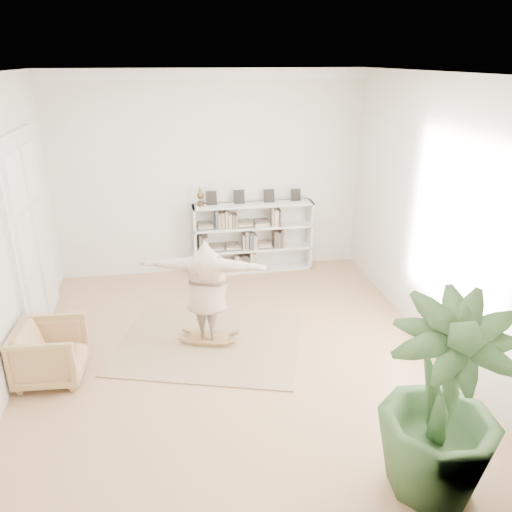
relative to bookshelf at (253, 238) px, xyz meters
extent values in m
plane|color=tan|center=(-0.74, -2.82, -0.64)|extent=(6.00, 6.00, 0.00)
plane|color=silver|center=(-0.74, 0.18, 1.16)|extent=(5.50, 0.00, 5.50)
plane|color=silver|center=(-0.74, -5.82, 1.16)|extent=(5.50, 0.00, 5.50)
plane|color=silver|center=(2.01, -2.82, 1.16)|extent=(0.00, 6.00, 6.00)
plane|color=white|center=(-0.74, -2.82, 2.96)|extent=(6.00, 6.00, 0.00)
cube|color=white|center=(-0.74, 0.12, 2.87)|extent=(5.50, 0.12, 0.18)
cube|color=white|center=(-3.45, -1.52, 0.76)|extent=(0.08, 1.78, 2.92)
cube|color=silver|center=(-3.43, -1.92, 0.76)|extent=(0.06, 0.78, 2.80)
cube|color=silver|center=(-3.43, -1.12, 0.76)|extent=(0.06, 0.78, 2.80)
cube|color=silver|center=(-1.07, -0.01, 0.01)|extent=(0.04, 0.35, 1.30)
cube|color=silver|center=(1.09, -0.01, 0.01)|extent=(0.04, 0.35, 1.30)
cube|color=silver|center=(0.01, 0.14, 0.01)|extent=(2.20, 0.04, 1.30)
cube|color=silver|center=(0.01, -0.01, -0.62)|extent=(2.20, 0.35, 0.04)
cube|color=silver|center=(0.01, -0.01, -0.21)|extent=(2.20, 0.35, 0.04)
cube|color=silver|center=(0.01, -0.01, 0.22)|extent=(2.20, 0.35, 0.04)
cube|color=silver|center=(0.01, -0.01, 0.64)|extent=(2.20, 0.35, 0.04)
cube|color=black|center=(-0.74, 0.04, 0.78)|extent=(0.18, 0.07, 0.24)
cube|color=black|center=(-0.24, 0.04, 0.78)|extent=(0.18, 0.07, 0.24)
cube|color=black|center=(0.31, 0.04, 0.78)|extent=(0.18, 0.07, 0.24)
cube|color=black|center=(0.81, 0.04, 0.78)|extent=(0.18, 0.07, 0.24)
imported|color=tan|center=(-3.04, -2.97, -0.27)|extent=(0.85, 0.83, 0.73)
cube|color=tan|center=(-1.05, -2.47, -0.63)|extent=(2.97, 2.64, 0.02)
cube|color=olive|center=(-1.05, -2.47, -0.55)|extent=(0.63, 0.48, 0.03)
cube|color=olive|center=(-1.05, -2.47, -0.59)|extent=(0.38, 0.16, 0.04)
cube|color=olive|center=(-1.05, -2.47, -0.59)|extent=(0.38, 0.16, 0.04)
cube|color=olive|center=(-1.05, -2.47, -0.55)|extent=(0.23, 0.12, 0.11)
cube|color=olive|center=(-1.05, -2.47, -0.55)|extent=(0.23, 0.12, 0.11)
imported|color=tan|center=(-1.05, -2.47, 0.22)|extent=(1.82, 0.97, 1.43)
imported|color=#2D4E27|center=(0.78, -5.37, 0.33)|extent=(1.40, 1.40, 1.93)
camera|label=1|loc=(-1.44, -8.61, 3.13)|focal=35.00mm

